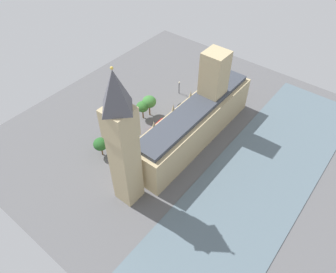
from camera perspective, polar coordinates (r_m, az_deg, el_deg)
The scene contains 17 objects.
ground_plane at distance 126.57m, azimuth 3.82°, elevation 0.05°, with size 129.76×129.76×0.00m, color #565659.
river_thames at distance 117.77m, azimuth 16.45°, elevation -6.62°, with size 33.22×116.79×0.25m, color slate.
parliament_building at distance 120.56m, azimuth 5.26°, elevation 3.20°, with size 13.18×59.76×33.09m.
clock_tower at distance 89.31m, azimuth -8.21°, elevation -0.81°, with size 7.87×7.87×49.56m.
car_black_opposite_hall at distance 142.15m, azimuth 4.43°, elevation 6.34°, with size 2.14×4.49×1.74m.
car_blue_trailing at distance 138.95m, azimuth 2.15°, elevation 5.41°, with size 1.85×4.27×1.74m.
car_white_by_river_gate at distance 132.37m, azimuth -0.28°, elevation 3.10°, with size 2.00×4.39×1.74m.
double_decker_bus_corner at distance 125.04m, azimuth -2.04°, elevation 1.14°, with size 3.02×10.60×4.75m.
car_silver_kerbside at distance 118.97m, azimuth -6.10°, elevation -3.23°, with size 1.97×4.29×1.74m.
pedestrian_far_end at distance 137.79m, azimuth 4.75°, elevation 4.80°, with size 0.54×0.64×1.63m.
pedestrian_under_trees at distance 133.33m, azimuth 2.70°, elevation 3.29°, with size 0.65×0.61×1.52m.
plane_tree_leading at distance 118.05m, azimuth -12.00°, elevation -1.34°, with size 5.33×5.33×7.86m.
plane_tree_midblock at distance 118.64m, azimuth -10.26°, elevation 0.68°, with size 5.88×5.88×10.18m.
plane_tree_near_tower at distance 131.80m, azimuth -3.39°, elevation 6.23°, with size 5.78×5.78×9.45m.
plane_tree_slot_10 at distance 131.11m, azimuth -4.60°, elevation 5.34°, with size 5.10×5.10×8.14m.
street_lamp_slot_11 at distance 144.96m, azimuth 2.03°, elevation 9.15°, with size 0.56×0.56×6.63m.
street_lamp_slot_12 at distance 145.92m, azimuth 1.98°, elevation 9.15°, with size 0.56×0.56×5.72m.
Camera 1 is at (-49.48, 75.73, 88.52)m, focal length 33.99 mm.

